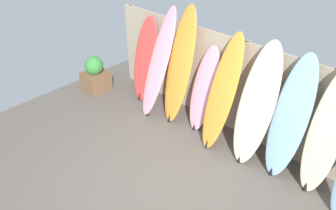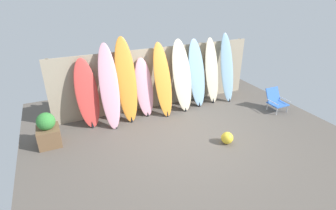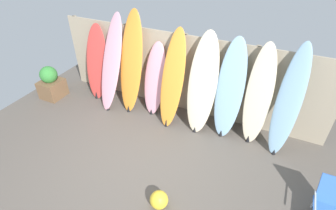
# 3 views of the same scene
# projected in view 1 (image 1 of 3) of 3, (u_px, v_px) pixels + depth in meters

# --- Properties ---
(ground) EXTENTS (7.68, 7.68, 0.00)m
(ground) POSITION_uv_depth(u_px,v_px,m) (161.00, 186.00, 5.09)
(ground) COLOR #5B544C
(fence_back) EXTENTS (6.08, 0.11, 1.80)m
(fence_back) POSITION_uv_depth(u_px,v_px,m) (240.00, 89.00, 5.81)
(fence_back) COLOR tan
(fence_back) RESTS_ON ground
(surfboard_red_0) EXTENTS (0.61, 0.54, 1.78)m
(surfboard_red_0) POSITION_uv_depth(u_px,v_px,m) (145.00, 61.00, 6.83)
(surfboard_red_0) COLOR #D13D38
(surfboard_red_0) RESTS_ON ground
(surfboard_pink_1) EXTENTS (0.57, 0.88, 2.11)m
(surfboard_pink_1) POSITION_uv_depth(u_px,v_px,m) (158.00, 64.00, 6.33)
(surfboard_pink_1) COLOR pink
(surfboard_pink_1) RESTS_ON ground
(surfboard_orange_2) EXTENTS (0.55, 0.66, 2.23)m
(surfboard_orange_2) POSITION_uv_depth(u_px,v_px,m) (180.00, 67.00, 6.07)
(surfboard_orange_2) COLOR orange
(surfboard_orange_2) RESTS_ON ground
(surfboard_pink_3) EXTENTS (0.50, 0.53, 1.60)m
(surfboard_pink_3) POSITION_uv_depth(u_px,v_px,m) (204.00, 90.00, 5.99)
(surfboard_pink_3) COLOR pink
(surfboard_pink_3) RESTS_ON ground
(surfboard_orange_4) EXTENTS (0.48, 0.74, 2.00)m
(surfboard_orange_4) POSITION_uv_depth(u_px,v_px,m) (222.00, 94.00, 5.50)
(surfboard_orange_4) COLOR orange
(surfboard_orange_4) RESTS_ON ground
(surfboard_cream_5) EXTENTS (0.61, 0.69, 2.04)m
(surfboard_cream_5) POSITION_uv_depth(u_px,v_px,m) (256.00, 106.00, 5.16)
(surfboard_cream_5) COLOR beige
(surfboard_cream_5) RESTS_ON ground
(surfboard_skyblue_6) EXTENTS (0.56, 0.62, 1.99)m
(surfboard_skyblue_6) POSITION_uv_depth(u_px,v_px,m) (290.00, 119.00, 4.91)
(surfboard_skyblue_6) COLOR #8CB7D6
(surfboard_skyblue_6) RESTS_ON ground
(surfboard_cream_7) EXTENTS (0.53, 0.53, 1.98)m
(surfboard_cream_7) POSITION_uv_depth(u_px,v_px,m) (326.00, 134.00, 4.61)
(surfboard_cream_7) COLOR beige
(surfboard_cream_7) RESTS_ON ground
(planter_box) EXTENTS (0.49, 0.54, 0.82)m
(planter_box) POSITION_uv_depth(u_px,v_px,m) (95.00, 75.00, 7.35)
(planter_box) COLOR brown
(planter_box) RESTS_ON ground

